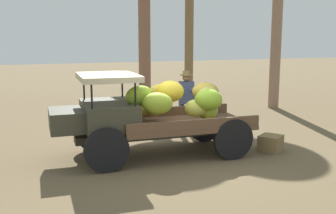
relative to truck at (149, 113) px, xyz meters
The scene contains 4 objects.
ground_plane 1.03m from the truck, 139.88° to the left, with size 60.00×60.00×0.00m, color brown.
truck is the anchor object (origin of this frame).
farmer 2.18m from the truck, 133.35° to the right, with size 0.53×0.49×1.76m.
wooden_crate 2.99m from the truck, 169.02° to the left, with size 0.50×0.47×0.38m, color olive.
Camera 1 is at (2.65, 8.57, 2.77)m, focal length 44.12 mm.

